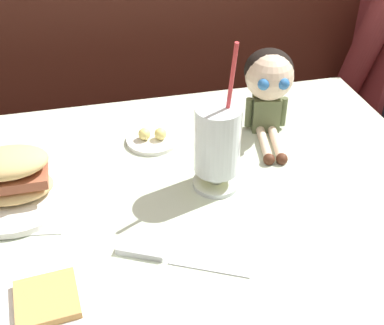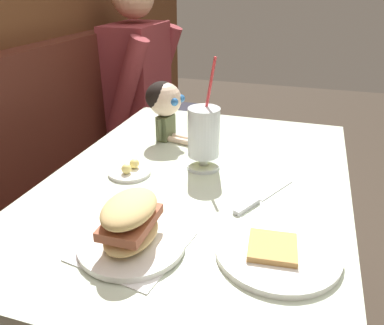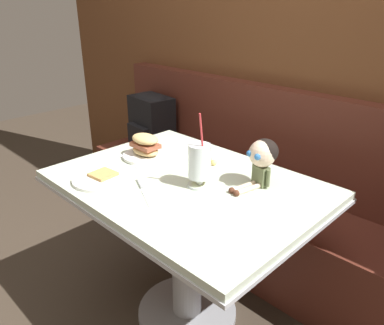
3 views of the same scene
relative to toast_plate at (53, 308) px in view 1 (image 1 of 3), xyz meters
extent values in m
cube|color=#512319|center=(0.26, 0.83, -0.52)|extent=(2.60, 0.48, 0.45)
cube|color=#512319|center=(0.26, 1.02, -0.02)|extent=(2.60, 0.10, 0.55)
cube|color=beige|center=(0.26, 0.24, -0.02)|extent=(1.10, 0.80, 0.03)
cube|color=#B7BABF|center=(0.26, 0.24, -0.05)|extent=(1.11, 0.81, 0.02)
cylinder|color=#A5A8AD|center=(0.26, 0.24, -0.38)|extent=(0.14, 0.14, 0.65)
cylinder|color=white|center=(0.00, 0.00, 0.00)|extent=(0.25, 0.25, 0.01)
cube|color=tan|center=(-0.01, 0.01, 0.01)|extent=(0.10, 0.10, 0.01)
cylinder|color=silver|center=(0.33, 0.25, 0.00)|extent=(0.10, 0.10, 0.01)
cylinder|color=silver|center=(0.33, 0.25, 0.02)|extent=(0.03, 0.03, 0.03)
cylinder|color=silver|center=(0.33, 0.25, 0.10)|extent=(0.09, 0.09, 0.14)
cylinder|color=#E0DB6B|center=(0.33, 0.25, 0.09)|extent=(0.08, 0.08, 0.11)
cylinder|color=#DB383D|center=(0.35, 0.24, 0.20)|extent=(0.02, 0.04, 0.22)
cube|color=white|center=(-0.07, 0.29, -0.01)|extent=(0.23, 0.23, 0.00)
cylinder|color=white|center=(-0.07, 0.29, 0.00)|extent=(0.22, 0.22, 0.01)
ellipsoid|color=tan|center=(-0.07, 0.29, 0.03)|extent=(0.15, 0.10, 0.04)
cube|color=#995138|center=(-0.07, 0.29, 0.05)|extent=(0.14, 0.09, 0.02)
ellipsoid|color=tan|center=(-0.07, 0.29, 0.09)|extent=(0.15, 0.10, 0.04)
cylinder|color=white|center=(0.23, 0.43, 0.00)|extent=(0.12, 0.12, 0.01)
sphere|color=#F4E07A|center=(0.21, 0.43, 0.02)|extent=(0.03, 0.03, 0.03)
sphere|color=#F4E07A|center=(0.25, 0.43, 0.02)|extent=(0.03, 0.03, 0.03)
cube|color=silver|center=(0.26, 0.03, -0.01)|extent=(0.13, 0.08, 0.00)
cube|color=#B2B5BA|center=(0.15, 0.09, 0.00)|extent=(0.08, 0.05, 0.01)
cube|color=#5B6642|center=(0.50, 0.43, 0.03)|extent=(0.07, 0.05, 0.08)
sphere|color=beige|center=(0.50, 0.43, 0.13)|extent=(0.11, 0.11, 0.11)
ellipsoid|color=black|center=(0.50, 0.44, 0.14)|extent=(0.13, 0.12, 0.10)
sphere|color=#2D6BB2|center=(0.47, 0.38, 0.14)|extent=(0.03, 0.03, 0.03)
sphere|color=#2D6BB2|center=(0.51, 0.38, 0.14)|extent=(0.03, 0.03, 0.03)
cylinder|color=beige|center=(0.47, 0.35, 0.00)|extent=(0.04, 0.12, 0.02)
cylinder|color=beige|center=(0.50, 0.35, 0.00)|extent=(0.04, 0.12, 0.02)
sphere|color=#4C2819|center=(0.46, 0.29, 0.00)|extent=(0.03, 0.03, 0.03)
sphere|color=#4C2819|center=(0.49, 0.29, 0.00)|extent=(0.03, 0.03, 0.03)
cylinder|color=#5B6642|center=(0.46, 0.43, 0.04)|extent=(0.02, 0.02, 0.07)
cylinder|color=#5B6642|center=(0.54, 0.42, 0.04)|extent=(0.02, 0.02, 0.07)
cylinder|color=maroon|center=(0.99, 0.81, 0.02)|extent=(0.09, 0.25, 0.48)
camera|label=1|loc=(0.09, -0.53, 0.63)|focal=47.06mm
camera|label=2|loc=(-0.63, -0.02, 0.49)|focal=35.84mm
camera|label=3|loc=(1.29, -0.76, 0.70)|focal=35.70mm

